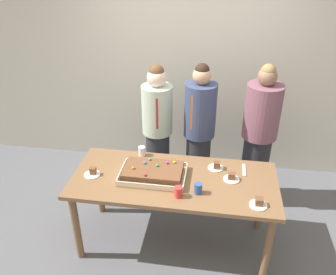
{
  "coord_description": "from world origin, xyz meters",
  "views": [
    {
      "loc": [
        0.35,
        -2.62,
        2.74
      ],
      "look_at": [
        -0.08,
        0.15,
        1.15
      ],
      "focal_mm": 37.39,
      "sensor_mm": 36.0,
      "label": 1
    }
  ],
  "objects": [
    {
      "name": "sheet_cake",
      "position": [
        -0.2,
        -0.0,
        0.85
      ],
      "size": [
        0.61,
        0.4,
        0.12
      ],
      "color": "beige",
      "rests_on": "party_table"
    },
    {
      "name": "plated_slice_far_left",
      "position": [
        0.39,
        0.23,
        0.82
      ],
      "size": [
        0.15,
        0.15,
        0.08
      ],
      "color": "white",
      "rests_on": "party_table"
    },
    {
      "name": "person_green_shirt_behind",
      "position": [
        0.82,
        0.82,
        0.86
      ],
      "size": [
        0.38,
        0.38,
        1.68
      ],
      "rotation": [
        0.0,
        0.0,
        -2.46
      ],
      "color": "#28282D",
      "rests_on": "ground_plane"
    },
    {
      "name": "party_table",
      "position": [
        0.0,
        0.0,
        0.7
      ],
      "size": [
        1.92,
        0.83,
        0.8
      ],
      "color": "brown",
      "rests_on": "ground_plane"
    },
    {
      "name": "plated_slice_near_right",
      "position": [
        -0.77,
        -0.06,
        0.82
      ],
      "size": [
        0.15,
        0.15,
        0.08
      ],
      "color": "white",
      "rests_on": "party_table"
    },
    {
      "name": "person_striped_tie_right",
      "position": [
        -0.3,
        0.8,
        0.84
      ],
      "size": [
        0.34,
        0.34,
        1.62
      ],
      "rotation": [
        0.0,
        0.0,
        -1.44
      ],
      "color": "#28282D",
      "rests_on": "ground_plane"
    },
    {
      "name": "plated_slice_near_left",
      "position": [
        0.53,
        0.07,
        0.82
      ],
      "size": [
        0.15,
        0.15,
        0.07
      ],
      "color": "white",
      "rests_on": "party_table"
    },
    {
      "name": "person_serving_front",
      "position": [
        0.17,
        0.77,
        0.86
      ],
      "size": [
        0.34,
        0.34,
        1.67
      ],
      "rotation": [
        0.0,
        0.0,
        -2.01
      ],
      "color": "#28282D",
      "rests_on": "ground_plane"
    },
    {
      "name": "cake_server_utensil",
      "position": [
        0.65,
        0.23,
        0.8
      ],
      "size": [
        0.03,
        0.2,
        0.01
      ],
      "primitive_type": "cube",
      "color": "silver",
      "rests_on": "party_table"
    },
    {
      "name": "drink_cup_middle",
      "position": [
        -0.38,
        0.35,
        0.85
      ],
      "size": [
        0.07,
        0.07,
        0.1
      ],
      "primitive_type": "cylinder",
      "color": "white",
      "rests_on": "party_table"
    },
    {
      "name": "drink_cup_far_end",
      "position": [
        0.07,
        -0.25,
        0.85
      ],
      "size": [
        0.07,
        0.07,
        0.1
      ],
      "primitive_type": "cylinder",
      "color": "red",
      "rests_on": "party_table"
    },
    {
      "name": "drink_cup_nearest",
      "position": [
        0.24,
        -0.18,
        0.85
      ],
      "size": [
        0.07,
        0.07,
        0.1
      ],
      "primitive_type": "cylinder",
      "color": "#2D5199",
      "rests_on": "party_table"
    },
    {
      "name": "interior_back_panel",
      "position": [
        0.0,
        1.6,
        1.5
      ],
      "size": [
        8.0,
        0.12,
        3.0
      ],
      "primitive_type": "cube",
      "color": "beige",
      "rests_on": "ground_plane"
    },
    {
      "name": "ground_plane",
      "position": [
        0.0,
        0.0,
        0.0
      ],
      "size": [
        12.0,
        12.0,
        0.0
      ],
      "primitive_type": "plane",
      "color": "#5B5B60"
    },
    {
      "name": "plated_slice_far_right",
      "position": [
        0.75,
        -0.27,
        0.82
      ],
      "size": [
        0.15,
        0.15,
        0.07
      ],
      "color": "white",
      "rests_on": "party_table"
    }
  ]
}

